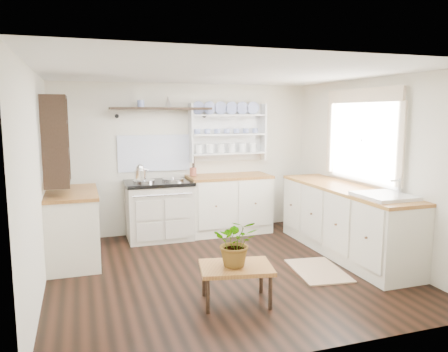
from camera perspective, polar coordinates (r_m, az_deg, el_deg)
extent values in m
cube|color=black|center=(5.31, 0.14, -12.25)|extent=(4.00, 3.80, 0.01)
cube|color=beige|center=(6.83, -4.93, 2.29)|extent=(4.00, 0.02, 2.30)
cube|color=beige|center=(5.96, 18.70, 0.99)|extent=(0.02, 3.80, 2.30)
cube|color=beige|center=(4.78, -23.22, -0.96)|extent=(0.02, 3.80, 2.30)
cube|color=white|center=(4.99, 0.15, 13.33)|extent=(4.00, 3.80, 0.01)
cube|color=white|center=(6.02, 17.69, 4.46)|extent=(0.04, 1.40, 1.00)
cube|color=white|center=(6.01, 17.54, 4.46)|extent=(0.02, 1.50, 1.10)
cube|color=beige|center=(5.99, 17.62, 10.00)|extent=(0.04, 1.55, 0.18)
cube|color=beige|center=(6.54, -8.45, -4.64)|extent=(0.93, 0.60, 0.82)
cube|color=black|center=(6.45, -8.53, -0.90)|extent=(0.97, 0.64, 0.05)
cylinder|color=silver|center=(6.42, -10.41, -0.64)|extent=(0.31, 0.31, 0.03)
cylinder|color=silver|center=(6.49, -6.69, -0.46)|extent=(0.31, 0.31, 0.03)
cylinder|color=silver|center=(6.14, -7.96, -2.47)|extent=(0.83, 0.02, 0.02)
cube|color=white|center=(6.83, 0.65, -3.72)|extent=(1.25, 0.60, 0.88)
cube|color=brown|center=(6.75, 0.65, -0.06)|extent=(1.27, 0.63, 0.04)
cube|color=white|center=(5.99, 15.50, -5.74)|extent=(0.60, 2.40, 0.88)
cube|color=brown|center=(5.90, 15.67, -1.59)|extent=(0.62, 2.43, 0.04)
cube|color=white|center=(5.33, 20.14, -3.72)|extent=(0.55, 0.60, 0.28)
cylinder|color=silver|center=(5.42, 21.91, -1.47)|extent=(0.02, 0.02, 0.22)
cube|color=white|center=(5.79, -19.12, -6.39)|extent=(0.60, 1.10, 0.88)
cube|color=brown|center=(5.70, -19.33, -2.10)|extent=(0.62, 1.13, 0.04)
cube|color=white|center=(6.96, 0.30, 5.74)|extent=(1.20, 0.03, 0.90)
cube|color=white|center=(6.88, 0.54, 5.71)|extent=(1.20, 0.22, 0.02)
cylinder|color=navy|center=(6.88, 0.51, 7.96)|extent=(0.20, 0.02, 0.20)
cube|color=black|center=(6.59, -8.18, 8.72)|extent=(1.50, 0.24, 0.04)
cone|color=black|center=(6.57, -13.90, 7.61)|extent=(0.06, 0.20, 0.06)
cone|color=black|center=(6.80, -2.82, 7.86)|extent=(0.06, 0.20, 0.06)
cube|color=black|center=(5.62, -21.09, 4.56)|extent=(0.28, 0.80, 1.05)
cylinder|color=brown|center=(6.66, -4.06, 0.57)|extent=(0.10, 0.10, 0.12)
cube|color=brown|center=(4.36, 1.58, -11.87)|extent=(0.78, 0.62, 0.04)
cylinder|color=black|center=(4.22, -2.14, -15.40)|extent=(0.04, 0.04, 0.34)
cylinder|color=black|center=(4.58, -2.64, -13.40)|extent=(0.04, 0.04, 0.34)
cylinder|color=black|center=(4.31, 6.07, -14.90)|extent=(0.04, 0.04, 0.34)
cylinder|color=black|center=(4.67, 4.89, -13.01)|extent=(0.04, 0.04, 0.34)
imported|color=#3F7233|center=(4.28, 1.59, -8.63)|extent=(0.53, 0.49, 0.48)
cube|color=#8F7753|center=(5.40, 12.17, -11.97)|extent=(0.65, 0.91, 0.02)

